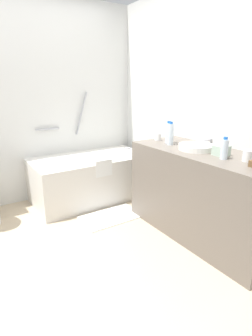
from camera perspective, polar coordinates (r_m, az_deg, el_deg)
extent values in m
plane|color=#C1AD8E|center=(2.70, -11.86, -16.35)|extent=(4.12, 4.12, 0.00)
cube|color=silver|center=(3.64, -21.69, 12.63)|extent=(3.52, 0.10, 2.52)
cube|color=silver|center=(3.19, 15.12, 12.75)|extent=(0.10, 3.14, 2.52)
cube|color=silver|center=(3.64, -7.44, -2.04)|extent=(1.50, 0.79, 0.57)
cube|color=white|center=(3.56, -7.59, 1.71)|extent=(1.23, 0.57, 0.09)
cylinder|color=#ACACB1|center=(3.82, 0.30, 4.16)|extent=(0.09, 0.03, 0.03)
cylinder|color=#ACACB1|center=(3.82, -9.42, 11.32)|extent=(0.20, 0.03, 0.57)
cylinder|color=#ACACB1|center=(3.67, -16.24, 7.90)|extent=(0.30, 0.03, 0.03)
cube|color=white|center=(3.23, -4.77, -0.02)|extent=(0.22, 0.03, 0.20)
cube|color=#6B6056|center=(2.80, 15.92, -5.37)|extent=(0.64, 1.56, 0.87)
cylinder|color=white|center=(2.71, 14.66, 4.28)|extent=(0.35, 0.35, 0.05)
cylinder|color=#AAAAAF|center=(2.87, 17.57, 5.00)|extent=(0.02, 0.02, 0.08)
cylinder|color=#AAAAAF|center=(2.82, 16.96, 5.68)|extent=(0.10, 0.02, 0.02)
cylinder|color=#AAAAAF|center=(2.84, 18.46, 4.34)|extent=(0.03, 0.03, 0.04)
cylinder|color=#AAAAAF|center=(2.91, 16.63, 4.82)|extent=(0.03, 0.03, 0.04)
cylinder|color=silver|center=(2.95, 8.97, 7.26)|extent=(0.07, 0.07, 0.22)
cylinder|color=blue|center=(2.93, 9.08, 9.57)|extent=(0.04, 0.04, 0.02)
cylinder|color=silver|center=(2.42, 20.09, 3.71)|extent=(0.06, 0.06, 0.17)
cylinder|color=blue|center=(2.40, 20.32, 5.92)|extent=(0.03, 0.03, 0.02)
cylinder|color=silver|center=(2.87, 9.40, 7.02)|extent=(0.06, 0.06, 0.22)
cylinder|color=blue|center=(2.85, 9.52, 9.43)|extent=(0.04, 0.04, 0.02)
cylinder|color=white|center=(2.43, 24.27, 2.35)|extent=(0.08, 0.08, 0.10)
cylinder|color=white|center=(3.11, 6.73, 6.56)|extent=(0.08, 0.08, 0.08)
cube|color=#ADC5B1|center=(2.55, 19.47, 3.49)|extent=(0.12, 0.12, 0.09)
cube|color=white|center=(3.20, -3.22, -10.22)|extent=(0.68, 0.41, 0.01)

